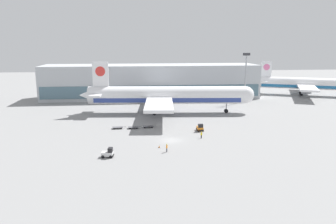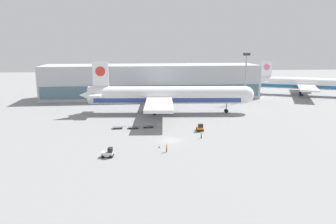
{
  "view_description": "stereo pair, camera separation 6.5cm",
  "coord_description": "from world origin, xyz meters",
  "px_view_note": "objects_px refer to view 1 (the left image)",
  "views": [
    {
      "loc": [
        -8.73,
        -75.09,
        22.88
      ],
      "look_at": [
        0.69,
        14.21,
        4.0
      ],
      "focal_mm": 35.0,
      "sensor_mm": 36.0,
      "label": 1
    },
    {
      "loc": [
        -8.67,
        -75.1,
        22.88
      ],
      "look_at": [
        0.69,
        14.21,
        4.0
      ],
      "focal_mm": 35.0,
      "sensor_mm": 36.0,
      "label": 2
    }
  ],
  "objects_px": {
    "baggage_tug_mid": "(108,153)",
    "baggage_dolly_lead": "(118,127)",
    "ground_crew_far": "(201,134)",
    "ground_crew_near": "(167,147)",
    "traffic_cone_near": "(159,146)",
    "airplane_distant": "(309,84)",
    "baggage_tug_foreground": "(200,128)",
    "baggage_dolly_second": "(133,127)",
    "baggage_dolly_third": "(148,126)",
    "airplane_main": "(165,96)",
    "light_mast": "(246,73)"
  },
  "relations": [
    {
      "from": "baggage_tug_mid",
      "to": "baggage_dolly_lead",
      "type": "relative_size",
      "value": 0.69
    },
    {
      "from": "baggage_tug_mid",
      "to": "baggage_dolly_lead",
      "type": "distance_m",
      "value": 22.88
    },
    {
      "from": "ground_crew_far",
      "to": "baggage_tug_mid",
      "type": "bearing_deg",
      "value": 166.6
    },
    {
      "from": "ground_crew_far",
      "to": "ground_crew_near",
      "type": "bearing_deg",
      "value": -176.24
    },
    {
      "from": "baggage_dolly_lead",
      "to": "traffic_cone_near",
      "type": "relative_size",
      "value": 6.39
    },
    {
      "from": "airplane_distant",
      "to": "baggage_dolly_lead",
      "type": "distance_m",
      "value": 96.52
    },
    {
      "from": "baggage_tug_foreground",
      "to": "baggage_dolly_second",
      "type": "bearing_deg",
      "value": -105.91
    },
    {
      "from": "baggage_dolly_lead",
      "to": "ground_crew_near",
      "type": "xyz_separation_m",
      "value": [
        11.38,
        -20.89,
        0.67
      ]
    },
    {
      "from": "airplane_distant",
      "to": "baggage_dolly_third",
      "type": "relative_size",
      "value": 12.81
    },
    {
      "from": "airplane_main",
      "to": "airplane_distant",
      "type": "distance_m",
      "value": 74.26
    },
    {
      "from": "baggage_dolly_lead",
      "to": "baggage_dolly_second",
      "type": "height_order",
      "value": "same"
    },
    {
      "from": "baggage_dolly_second",
      "to": "ground_crew_far",
      "type": "height_order",
      "value": "ground_crew_far"
    },
    {
      "from": "airplane_distant",
      "to": "baggage_tug_foreground",
      "type": "distance_m",
      "value": 81.68
    },
    {
      "from": "baggage_tug_foreground",
      "to": "ground_crew_far",
      "type": "bearing_deg",
      "value": -10.96
    },
    {
      "from": "baggage_tug_mid",
      "to": "ground_crew_far",
      "type": "relative_size",
      "value": 1.56
    },
    {
      "from": "light_mast",
      "to": "airplane_main",
      "type": "distance_m",
      "value": 38.26
    },
    {
      "from": "baggage_dolly_second",
      "to": "baggage_dolly_third",
      "type": "relative_size",
      "value": 1.0
    },
    {
      "from": "baggage_dolly_lead",
      "to": "airplane_main",
      "type": "bearing_deg",
      "value": 48.1
    },
    {
      "from": "baggage_dolly_third",
      "to": "ground_crew_near",
      "type": "distance_m",
      "value": 21.37
    },
    {
      "from": "baggage_tug_mid",
      "to": "ground_crew_near",
      "type": "xyz_separation_m",
      "value": [
        12.29,
        1.97,
        0.18
      ]
    },
    {
      "from": "baggage_dolly_second",
      "to": "traffic_cone_near",
      "type": "bearing_deg",
      "value": -75.87
    },
    {
      "from": "light_mast",
      "to": "ground_crew_far",
      "type": "distance_m",
      "value": 56.53
    },
    {
      "from": "airplane_main",
      "to": "airplane_distant",
      "type": "xyz_separation_m",
      "value": [
        67.45,
        31.07,
        -0.72
      ]
    },
    {
      "from": "baggage_tug_foreground",
      "to": "baggage_tug_mid",
      "type": "distance_m",
      "value": 29.21
    },
    {
      "from": "baggage_tug_foreground",
      "to": "ground_crew_far",
      "type": "height_order",
      "value": "baggage_tug_foreground"
    },
    {
      "from": "airplane_main",
      "to": "baggage_dolly_lead",
      "type": "relative_size",
      "value": 15.49
    },
    {
      "from": "airplane_distant",
      "to": "ground_crew_near",
      "type": "xyz_separation_m",
      "value": [
        -70.91,
        -71.1,
        -4.06
      ]
    },
    {
      "from": "traffic_cone_near",
      "to": "baggage_dolly_third",
      "type": "bearing_deg",
      "value": 95.24
    },
    {
      "from": "baggage_dolly_lead",
      "to": "traffic_cone_near",
      "type": "distance_m",
      "value": 20.38
    },
    {
      "from": "airplane_distant",
      "to": "baggage_tug_mid",
      "type": "xyz_separation_m",
      "value": [
        -83.2,
        -73.07,
        -4.25
      ]
    },
    {
      "from": "airplane_main",
      "to": "baggage_tug_mid",
      "type": "distance_m",
      "value": 45.14
    },
    {
      "from": "airplane_distant",
      "to": "light_mast",
      "type": "bearing_deg",
      "value": -135.42
    },
    {
      "from": "airplane_main",
      "to": "light_mast",
      "type": "bearing_deg",
      "value": 32.94
    },
    {
      "from": "baggage_dolly_lead",
      "to": "baggage_dolly_second",
      "type": "xyz_separation_m",
      "value": [
        4.23,
        -0.3,
        0.0
      ]
    },
    {
      "from": "ground_crew_far",
      "to": "baggage_dolly_lead",
      "type": "bearing_deg",
      "value": 110.2
    },
    {
      "from": "light_mast",
      "to": "baggage_tug_mid",
      "type": "relative_size",
      "value": 7.4
    },
    {
      "from": "ground_crew_far",
      "to": "airplane_distant",
      "type": "bearing_deg",
      "value": 4.16
    },
    {
      "from": "airplane_main",
      "to": "ground_crew_far",
      "type": "height_order",
      "value": "airplane_main"
    },
    {
      "from": "ground_crew_near",
      "to": "ground_crew_far",
      "type": "height_order",
      "value": "ground_crew_near"
    },
    {
      "from": "ground_crew_far",
      "to": "traffic_cone_near",
      "type": "xyz_separation_m",
      "value": [
        -10.88,
        -6.27,
        -0.69
      ]
    },
    {
      "from": "airplane_main",
      "to": "baggage_tug_foreground",
      "type": "xyz_separation_m",
      "value": [
        7.1,
        -23.81,
        -4.96
      ]
    },
    {
      "from": "baggage_dolly_lead",
      "to": "baggage_dolly_third",
      "type": "xyz_separation_m",
      "value": [
        8.34,
        0.25,
        0.0
      ]
    },
    {
      "from": "airplane_main",
      "to": "baggage_tug_foreground",
      "type": "height_order",
      "value": "airplane_main"
    },
    {
      "from": "ground_crew_near",
      "to": "ground_crew_far",
      "type": "xyz_separation_m",
      "value": [
        9.49,
        9.4,
        -0.08
      ]
    },
    {
      "from": "baggage_tug_foreground",
      "to": "baggage_dolly_second",
      "type": "xyz_separation_m",
      "value": [
        -17.71,
        4.37,
        -0.49
      ]
    },
    {
      "from": "baggage_tug_foreground",
      "to": "baggage_tug_mid",
      "type": "relative_size",
      "value": 0.96
    },
    {
      "from": "ground_crew_near",
      "to": "ground_crew_far",
      "type": "relative_size",
      "value": 1.07
    },
    {
      "from": "airplane_distant",
      "to": "airplane_main",
      "type": "bearing_deg",
      "value": -132.2
    },
    {
      "from": "light_mast",
      "to": "ground_crew_far",
      "type": "bearing_deg",
      "value": -119.6
    },
    {
      "from": "light_mast",
      "to": "baggage_dolly_third",
      "type": "relative_size",
      "value": 5.14
    }
  ]
}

